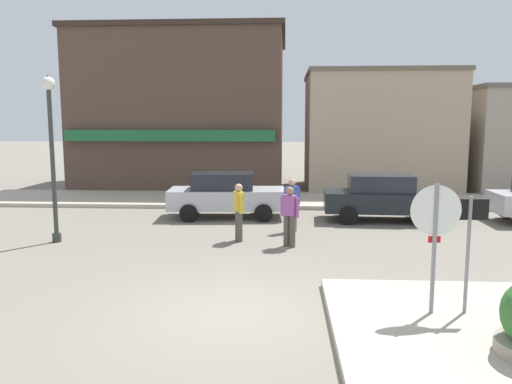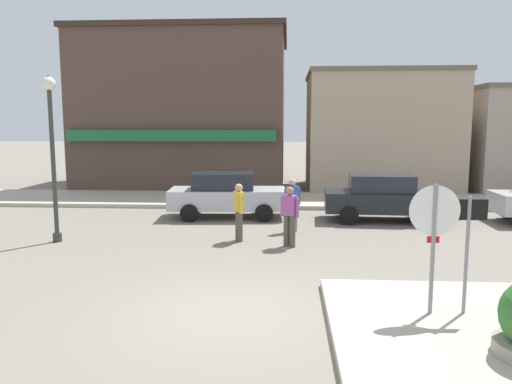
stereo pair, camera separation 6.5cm
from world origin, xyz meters
name	(u,v)px [view 2 (the right image)]	position (x,y,z in m)	size (l,w,h in m)	color
ground_plane	(230,313)	(0.00, 0.00, 0.00)	(160.00, 160.00, 0.00)	gray
kerb_far	(264,200)	(0.00, 12.44, 0.07)	(80.00, 4.00, 0.15)	#B7AD99
stop_sign	(434,232)	(3.34, -0.15, 1.52)	(0.82, 0.08, 2.30)	gray
one_way_sign	(467,243)	(3.90, -0.11, 1.33)	(0.60, 0.06, 2.10)	gray
lamp_post	(52,134)	(-5.38, 4.94, 2.96)	(0.36, 0.36, 4.54)	#333833
parked_car_nearest	(227,194)	(-1.13, 8.83, 0.81)	(4.10, 2.08, 1.56)	#B7B7BC
parked_car_second	(384,197)	(4.22, 8.53, 0.81)	(4.08, 2.03, 1.56)	black
pedestrian_crossing_near	(290,215)	(1.04, 4.77, 0.87)	(0.52, 0.37, 1.61)	#4C473D
pedestrian_crossing_far	(239,210)	(-0.36, 5.34, 0.87)	(0.33, 0.55, 1.61)	#4C473D
pedestrian_kerb_side	(292,203)	(1.13, 6.66, 0.87)	(0.52, 0.37, 1.61)	gray
building_corner_shop	(188,111)	(-4.34, 18.32, 3.91)	(10.43, 8.24, 7.82)	brown
building_storefront_left_near	(378,131)	(5.46, 17.00, 2.86)	(7.06, 5.96, 5.71)	tan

